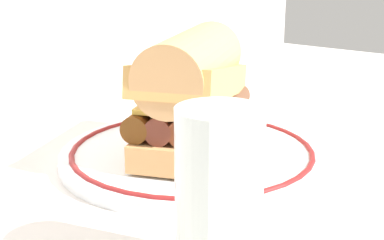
{
  "coord_description": "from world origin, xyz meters",
  "views": [
    {
      "loc": [
        -0.45,
        -0.31,
        0.21
      ],
      "look_at": [
        -0.02,
        0.03,
        0.04
      ],
      "focal_mm": 52.62,
      "sensor_mm": 36.0,
      "label": 1
    }
  ],
  "objects": [
    {
      "name": "sausage_sandwich",
      "position": [
        -0.02,
        0.03,
        0.08
      ],
      "size": [
        0.19,
        0.15,
        0.12
      ],
      "rotation": [
        0.0,
        0.0,
        0.39
      ],
      "color": "tan",
      "rests_on": "plate"
    },
    {
      "name": "plate",
      "position": [
        -0.02,
        0.03,
        0.01
      ],
      "size": [
        0.28,
        0.28,
        0.01
      ],
      "color": "white",
      "rests_on": "ground_plane"
    },
    {
      "name": "salt_shaker",
      "position": [
        -0.07,
        0.28,
        0.04
      ],
      "size": [
        0.03,
        0.03,
        0.07
      ],
      "color": "white",
      "rests_on": "ground_plane"
    },
    {
      "name": "drinking_glass",
      "position": [
        -0.18,
        -0.12,
        0.05
      ],
      "size": [
        0.06,
        0.06,
        0.12
      ],
      "color": "silver",
      "rests_on": "ground_plane"
    },
    {
      "name": "ground_plane",
      "position": [
        0.0,
        0.0,
        0.0
      ],
      "size": [
        1.5,
        1.5,
        0.0
      ],
      "primitive_type": "plane",
      "color": "silver"
    }
  ]
}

